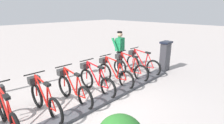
{
  "coord_description": "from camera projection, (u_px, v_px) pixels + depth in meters",
  "views": [
    {
      "loc": [
        -3.34,
        2.7,
        2.58
      ],
      "look_at": [
        0.5,
        -1.3,
        0.9
      ],
      "focal_mm": 28.07,
      "sensor_mm": 36.0,
      "label": 1
    }
  ],
  "objects": [
    {
      "name": "bike_docked_5",
      "position": [
        44.0,
        98.0,
        4.39
      ],
      "size": [
        1.72,
        0.54,
        1.02
      ],
      "color": "black",
      "rests_on": "ground"
    },
    {
      "name": "bike_docked_4",
      "position": [
        72.0,
        88.0,
        4.98
      ],
      "size": [
        1.72,
        0.54,
        1.02
      ],
      "color": "black",
      "rests_on": "ground"
    },
    {
      "name": "bike_docked_6",
      "position": [
        6.0,
        112.0,
        3.81
      ],
      "size": [
        1.72,
        0.54,
        1.02
      ],
      "color": "black",
      "rests_on": "ground"
    },
    {
      "name": "payment_kiosk",
      "position": [
        165.0,
        56.0,
        7.52
      ],
      "size": [
        0.36,
        0.52,
        1.28
      ],
      "color": "#38383D",
      "rests_on": "ground"
    },
    {
      "name": "bike_docked_1",
      "position": [
        129.0,
        67.0,
        6.74
      ],
      "size": [
        1.72,
        0.54,
        1.02
      ],
      "color": "black",
      "rests_on": "ground"
    },
    {
      "name": "ground_plane",
      "position": [
        92.0,
        107.0,
        4.82
      ],
      "size": [
        60.0,
        60.0,
        0.0
      ],
      "primitive_type": "plane",
      "color": "#B1A6A1"
    },
    {
      "name": "bike_docked_0",
      "position": [
        141.0,
        63.0,
        7.32
      ],
      "size": [
        1.72,
        0.54,
        1.02
      ],
      "color": "black",
      "rests_on": "ground"
    },
    {
      "name": "bike_docked_2",
      "position": [
        113.0,
        73.0,
        6.15
      ],
      "size": [
        1.72,
        0.54,
        1.02
      ],
      "color": "black",
      "rests_on": "ground"
    },
    {
      "name": "worker_near_rack",
      "position": [
        120.0,
        49.0,
        7.74
      ],
      "size": [
        0.5,
        0.68,
        1.66
      ],
      "color": "white",
      "rests_on": "ground"
    },
    {
      "name": "bike_docked_3",
      "position": [
        95.0,
        80.0,
        5.56
      ],
      "size": [
        1.72,
        0.54,
        1.02
      ],
      "color": "black",
      "rests_on": "ground"
    },
    {
      "name": "dock_rail_base",
      "position": [
        92.0,
        105.0,
        4.81
      ],
      "size": [
        0.44,
        7.59,
        0.1
      ],
      "primitive_type": "cube",
      "color": "#47474C",
      "rests_on": "ground"
    }
  ]
}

